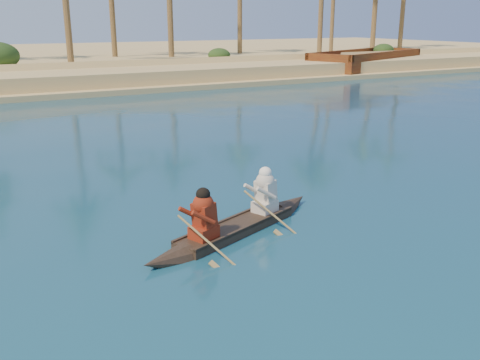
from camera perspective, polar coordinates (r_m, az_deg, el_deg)
canoe at (r=12.27m, az=-0.39°, el=-4.29°), size 5.43×2.69×1.53m
barge_right at (r=52.27m, az=13.30°, el=12.03°), size 14.41×9.14×2.28m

